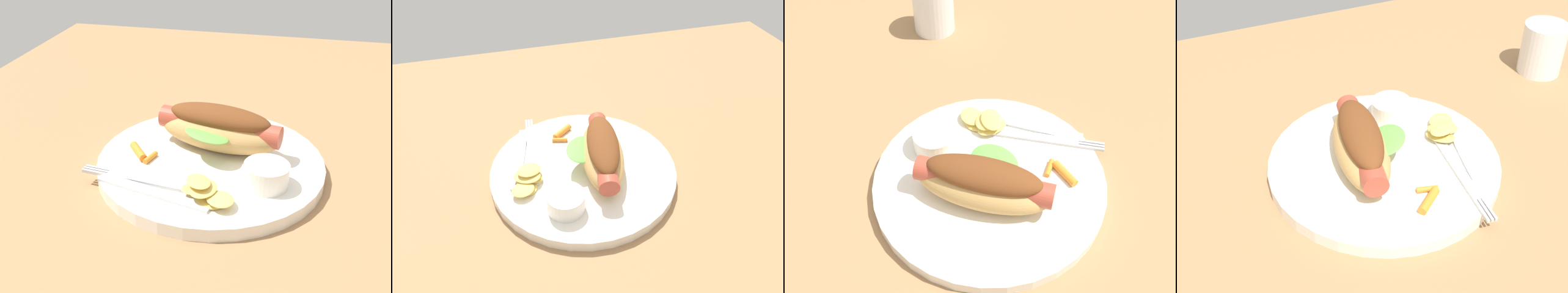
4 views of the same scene
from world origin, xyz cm
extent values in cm
cube|color=#9E754C|center=(0.00, 0.00, -0.90)|extent=(120.00, 90.00, 1.80)
cylinder|color=white|center=(0.25, -1.10, 0.80)|extent=(27.49, 27.49, 1.60)
ellipsoid|color=tan|center=(2.79, -1.60, 3.88)|extent=(8.84, 16.26, 4.56)
cylinder|color=#B24733|center=(2.79, -1.60, 4.68)|extent=(5.76, 15.83, 2.83)
ellipsoid|color=brown|center=(2.79, -1.60, 5.95)|extent=(6.93, 13.70, 2.77)
ellipsoid|color=#6BB74C|center=(-0.42, -0.61, 4.79)|extent=(7.00, 7.45, 1.32)
cylinder|color=white|center=(-4.33, -8.23, 2.93)|extent=(5.08, 5.08, 2.66)
cube|color=silver|center=(-7.00, 3.28, 1.80)|extent=(2.66, 12.77, 0.40)
cube|color=silver|center=(-5.63, 11.13, 1.80)|extent=(0.67, 3.21, 0.40)
cube|color=silver|center=(-6.08, 11.18, 1.80)|extent=(0.67, 3.21, 0.40)
cube|color=silver|center=(-6.53, 11.23, 1.80)|extent=(0.67, 3.21, 0.40)
cube|color=silver|center=(-8.79, 3.49, 1.78)|extent=(4.59, 13.64, 0.36)
ellipsoid|color=#E9C863|center=(-8.90, -3.02, 1.85)|extent=(3.71, 4.05, 0.50)
ellipsoid|color=#E9C863|center=(-7.75, -1.33, 2.35)|extent=(4.17, 4.62, 0.92)
ellipsoid|color=#E9C863|center=(-9.36, -4.02, 2.46)|extent=(4.34, 4.20, 0.64)
ellipsoid|color=#E9C863|center=(-8.43, -2.02, 2.86)|extent=(4.38, 3.71, 0.65)
ellipsoid|color=#E9C863|center=(-8.01, -1.41, 3.42)|extent=(4.28, 3.76, 1.05)
cylinder|color=orange|center=(-1.15, 7.72, 2.09)|extent=(3.53, 3.05, 0.99)
cylinder|color=orange|center=(-1.96, 5.93, 1.93)|extent=(2.52, 1.28, 0.66)
camera|label=1|loc=(-49.83, -10.83, 31.54)|focal=44.38mm
camera|label=2|loc=(-10.99, -41.91, 40.52)|focal=35.37mm
camera|label=3|loc=(35.35, 0.57, 48.00)|focal=45.35mm
camera|label=4|loc=(20.85, 41.89, 42.09)|focal=48.43mm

